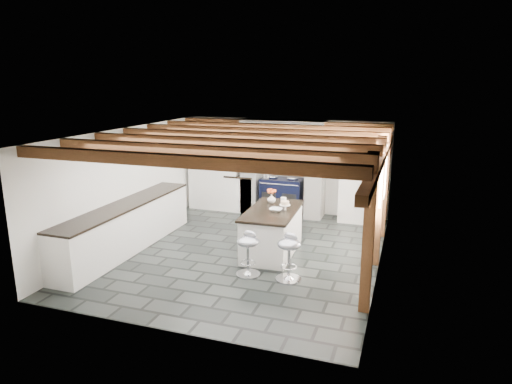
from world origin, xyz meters
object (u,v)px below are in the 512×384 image
(bar_stool_far, at_px, (248,248))
(kitchen_island, at_px, (272,231))
(range_cooker, at_px, (282,196))
(bar_stool_near, at_px, (289,252))

(bar_stool_far, bearing_deg, kitchen_island, 102.62)
(range_cooker, bearing_deg, kitchen_island, -78.55)
(range_cooker, xyz_separation_m, bar_stool_far, (0.43, -3.66, 0.01))
(range_cooker, xyz_separation_m, kitchen_island, (0.51, -2.53, -0.03))
(range_cooker, height_order, bar_stool_far, range_cooker)
(range_cooker, height_order, kitchen_island, kitchen_island)
(range_cooker, distance_m, bar_stool_near, 3.80)
(range_cooker, distance_m, bar_stool_far, 3.68)
(range_cooker, bearing_deg, bar_stool_far, -83.24)
(kitchen_island, bearing_deg, bar_stool_near, -62.78)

